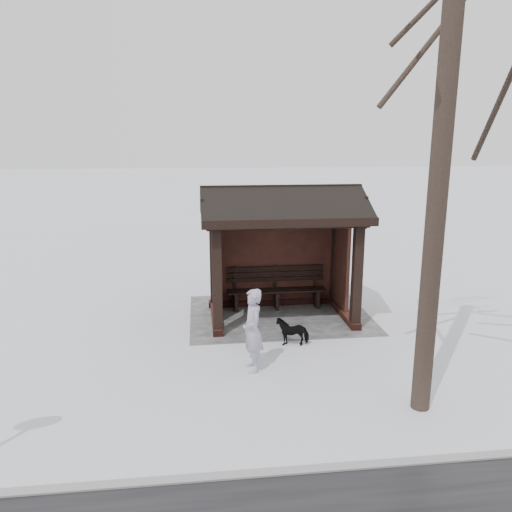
{
  "coord_description": "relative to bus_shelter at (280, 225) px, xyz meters",
  "views": [
    {
      "loc": [
        1.87,
        10.87,
        4.1
      ],
      "look_at": [
        0.67,
        0.8,
        1.69
      ],
      "focal_mm": 35.0,
      "sensor_mm": 36.0,
      "label": 1
    }
  ],
  "objects": [
    {
      "name": "dog",
      "position": [
        0.01,
        1.69,
        -1.89
      ],
      "size": [
        0.67,
        0.35,
        0.55
      ],
      "primitive_type": "imported",
      "rotation": [
        0.0,
        0.0,
        1.49
      ],
      "color": "black",
      "rests_on": "ground"
    },
    {
      "name": "kerb",
      "position": [
        0.0,
        5.66,
        -2.16
      ],
      "size": [
        120.0,
        0.15,
        0.06
      ],
      "primitive_type": "cube",
      "color": "gray",
      "rests_on": "ground"
    },
    {
      "name": "bus_shelter",
      "position": [
        0.0,
        0.0,
        0.0
      ],
      "size": [
        3.6,
        2.4,
        3.09
      ],
      "color": "#381714",
      "rests_on": "ground"
    },
    {
      "name": "ground",
      "position": [
        0.0,
        0.16,
        -2.17
      ],
      "size": [
        120.0,
        120.0,
        0.0
      ],
      "primitive_type": "plane",
      "color": "silver",
      "rests_on": "ground"
    },
    {
      "name": "pedestrian",
      "position": [
        0.95,
        2.77,
        -1.4
      ],
      "size": [
        0.44,
        0.6,
        1.52
      ],
      "primitive_type": "imported",
      "rotation": [
        0.0,
        0.0,
        1.71
      ],
      "color": "#A39CB7",
      "rests_on": "ground"
    },
    {
      "name": "trampled_patch",
      "position": [
        0.0,
        -0.04,
        -2.16
      ],
      "size": [
        4.2,
        3.2,
        0.02
      ],
      "primitive_type": "cube",
      "color": "gray",
      "rests_on": "ground"
    }
  ]
}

